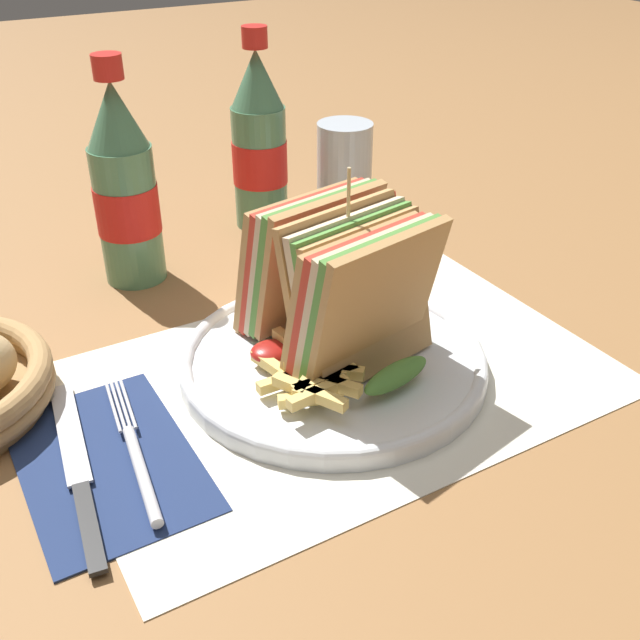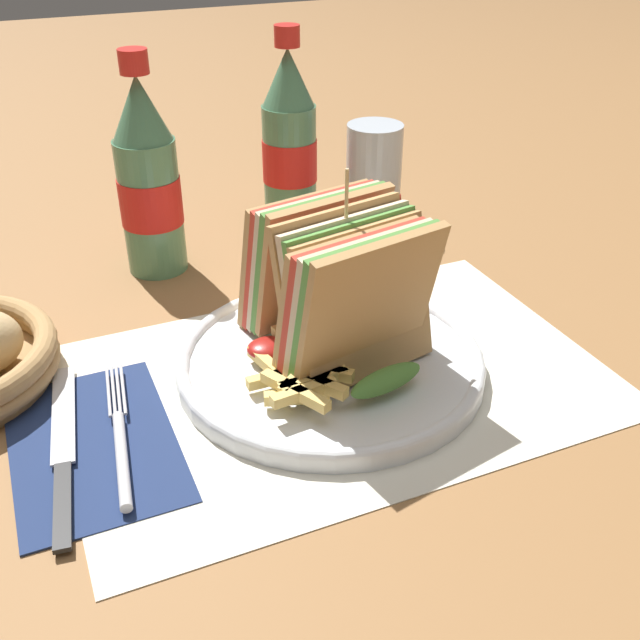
{
  "view_description": "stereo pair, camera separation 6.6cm",
  "coord_description": "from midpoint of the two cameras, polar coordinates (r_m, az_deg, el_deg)",
  "views": [
    {
      "loc": [
        -0.28,
        -0.47,
        0.38
      ],
      "look_at": [
        0.01,
        0.02,
        0.04
      ],
      "focal_mm": 42.0,
      "sensor_mm": 36.0,
      "label": 1
    },
    {
      "loc": [
        -0.22,
        -0.5,
        0.38
      ],
      "look_at": [
        0.01,
        0.02,
        0.04
      ],
      "focal_mm": 42.0,
      "sensor_mm": 36.0,
      "label": 2
    }
  ],
  "objects": [
    {
      "name": "napkin",
      "position": [
        0.6,
        -19.1,
        -10.17
      ],
      "size": [
        0.12,
        0.19,
        0.0
      ],
      "color": "navy",
      "rests_on": "ground_plane"
    },
    {
      "name": "plate_main",
      "position": [
        0.66,
        -1.99,
        -3.06
      ],
      "size": [
        0.27,
        0.27,
        0.02
      ],
      "color": "white",
      "rests_on": "ground_plane"
    },
    {
      "name": "fries_pile",
      "position": [
        0.61,
        -3.75,
        -4.43
      ],
      "size": [
        0.09,
        0.12,
        0.02
      ],
      "color": "#E5C166",
      "rests_on": "plate_main"
    },
    {
      "name": "club_sandwich",
      "position": [
        0.64,
        -1.26,
        2.61
      ],
      "size": [
        0.14,
        0.19,
        0.17
      ],
      "color": "tan",
      "rests_on": "plate_main"
    },
    {
      "name": "fork",
      "position": [
        0.59,
        -16.99,
        -10.15
      ],
      "size": [
        0.03,
        0.18,
        0.01
      ],
      "rotation": [
        0.0,
        0.0,
        -0.13
      ],
      "color": "silver",
      "rests_on": "napkin"
    },
    {
      "name": "glass_near",
      "position": [
        0.93,
        -0.21,
        10.54
      ],
      "size": [
        0.07,
        0.07,
        0.13
      ],
      "color": "silver",
      "rests_on": "ground_plane"
    },
    {
      "name": "coke_bottle_far",
      "position": [
        0.92,
        -6.77,
        13.07
      ],
      "size": [
        0.07,
        0.07,
        0.24
      ],
      "color": "#4C7F5B",
      "rests_on": "ground_plane"
    },
    {
      "name": "placemat",
      "position": [
        0.66,
        -1.31,
        -4.52
      ],
      "size": [
        0.46,
        0.31,
        0.0
      ],
      "color": "silver",
      "rests_on": "ground_plane"
    },
    {
      "name": "ground_plane",
      "position": [
        0.67,
        -2.47,
        -4.09
      ],
      "size": [
        4.0,
        4.0,
        0.0
      ],
      "primitive_type": "plane",
      "color": "olive"
    },
    {
      "name": "knife",
      "position": [
        0.6,
        -21.14,
        -10.61
      ],
      "size": [
        0.04,
        0.21,
        0.0
      ],
      "rotation": [
        0.0,
        0.0,
        -0.13
      ],
      "color": "black",
      "rests_on": "napkin"
    },
    {
      "name": "ketchup_blob",
      "position": [
        0.65,
        -6.69,
        -2.44
      ],
      "size": [
        0.04,
        0.03,
        0.01
      ],
      "color": "maroon",
      "rests_on": "plate_main"
    },
    {
      "name": "coke_bottle_near",
      "position": [
        0.81,
        -16.96,
        9.44
      ],
      "size": [
        0.07,
        0.07,
        0.24
      ],
      "color": "#4C7F5B",
      "rests_on": "ground_plane"
    }
  ]
}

